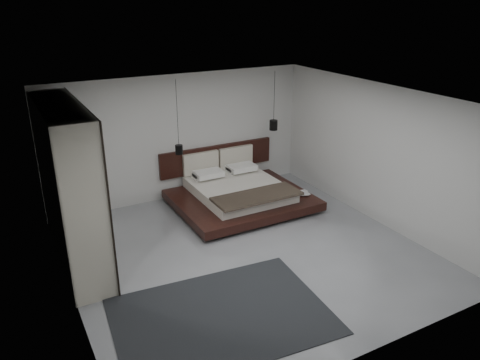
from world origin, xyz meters
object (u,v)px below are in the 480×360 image
pendant_right (273,125)px  wardrobe (69,187)px  rug (221,316)px  pendant_left (179,149)px  bed (238,192)px  lattice_screen (44,171)px

pendant_right → wardrobe: 4.89m
pendant_right → rug: pendant_right is taller
pendant_left → wardrobe: (-2.41, -1.18, 0.04)m
bed → pendant_right: pendant_right is taller
lattice_screen → pendant_left: (2.66, -0.09, 0.05)m
bed → pendant_right: 1.79m
lattice_screen → bed: bearing=-8.1°
lattice_screen → bed: (3.83, -0.54, -1.01)m
pendant_right → pendant_left: bearing=-180.0°
lattice_screen → bed: lattice_screen is taller
rug → pendant_right: bearing=49.4°
pendant_right → rug: (-3.24, -3.78, -1.56)m
pendant_left → lattice_screen: bearing=178.0°
lattice_screen → wardrobe: 1.30m
pendant_left → pendant_right: (2.34, 0.00, 0.22)m
pendant_right → wardrobe: bearing=-166.0°
wardrobe → rug: wardrobe is taller
pendant_right → rug: 5.22m
lattice_screen → pendant_right: 5.00m
lattice_screen → pendant_left: size_ratio=1.67×
bed → pendant_left: pendant_left is taller
wardrobe → rug: 3.30m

